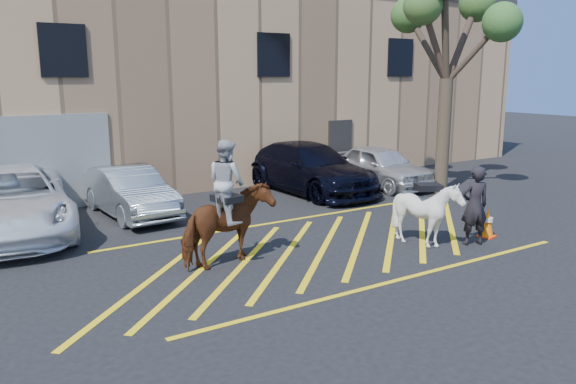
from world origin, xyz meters
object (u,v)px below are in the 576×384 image
mounted_bay (227,216)px  tree (450,18)px  car_blue_suv (309,168)px  car_white_pickup (10,202)px  handler (475,206)px  saddled_white (427,213)px  car_white_suv (380,166)px  car_silver_sedan (130,192)px  traffic_cone (487,222)px

mounted_bay → tree: tree is taller
car_blue_suv → tree: tree is taller
car_white_pickup → car_blue_suv: size_ratio=1.06×
car_blue_suv → car_white_pickup: bearing=179.4°
handler → mounted_bay: bearing=2.6°
car_white_pickup → saddled_white: bearing=-32.1°
car_white_suv → handler: handler is taller
car_white_suv → handler: (-2.85, -6.49, 0.21)m
car_silver_sedan → car_blue_suv: bearing=-3.4°
car_white_suv → car_silver_sedan: bearing=177.3°
handler → car_silver_sedan: bearing=-29.3°
car_white_suv → car_white_pickup: bearing=179.8°
car_white_pickup → car_white_suv: bearing=4.5°
car_white_pickup → saddled_white: 10.17m
car_silver_sedan → handler: (5.99, -7.04, 0.25)m
saddled_white → tree: (4.79, 4.00, 4.90)m
saddled_white → handler: bearing=-25.8°
car_white_suv → tree: 5.43m
tree → handler: bearing=-130.0°
car_white_pickup → traffic_cone: bearing=-27.7°
car_white_pickup → traffic_cone: (9.87, -6.50, -0.47)m
car_blue_suv → traffic_cone: size_ratio=7.76×
saddled_white → tree: 7.93m
tree → car_white_pickup: bearing=170.2°
handler → saddled_white: 1.15m
car_silver_sedan → handler: handler is taller
car_silver_sedan → handler: 9.24m
handler → mounted_bay: size_ratio=0.71×
car_blue_suv → traffic_cone: car_blue_suv is taller
traffic_cone → mounted_bay: bearing=166.3°
handler → tree: bearing=-109.7°
traffic_cone → tree: size_ratio=0.10×
saddled_white → car_silver_sedan: bearing=127.2°
car_silver_sedan → car_white_suv: (8.84, -0.55, 0.04)m
mounted_bay → car_silver_sedan: bearing=95.0°
car_white_pickup → car_silver_sedan: (3.09, 0.32, -0.14)m
car_silver_sedan → car_blue_suv: (6.18, 0.06, 0.13)m
mounted_bay → saddled_white: (4.50, -1.27, -0.27)m
car_silver_sedan → saddled_white: (4.96, -6.54, 0.11)m
mounted_bay → traffic_cone: mounted_bay is taller
car_silver_sedan → tree: tree is taller
car_blue_suv → tree: bearing=-39.1°
car_white_suv → mounted_bay: mounted_bay is taller
handler → saddled_white: bearing=-5.5°
car_silver_sedan → car_white_suv: size_ratio=0.98×
car_blue_suv → saddled_white: car_blue_suv is taller
mounted_bay → tree: (9.29, 2.73, 4.62)m
car_white_suv → mounted_bay: size_ratio=1.61×
car_silver_sedan → traffic_cone: car_silver_sedan is taller
car_white_suv → traffic_cone: bearing=-107.3°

